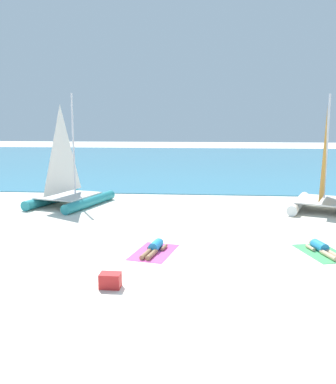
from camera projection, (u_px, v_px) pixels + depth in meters
The scene contains 9 objects.
ground_plane at pixel (176, 199), 21.54m from camera, with size 120.00×120.00×0.00m, color silver.
ocean_water at pixel (191, 161), 42.48m from camera, with size 120.00×40.00×0.05m, color teal.
sailboat_teal at pixel (69, 189), 19.83m from camera, with size 3.59×4.59×5.27m.
sailboat_white at pixel (323, 194), 18.67m from camera, with size 3.74×4.58×5.16m.
towel_left at pixel (154, 252), 12.80m from camera, with size 1.10×1.90×0.01m, color #D84C99.
sunbather_left at pixel (154, 248), 12.84m from camera, with size 0.71×1.56×0.30m.
towel_right at pixel (323, 253), 12.73m from camera, with size 1.10×1.90×0.01m, color #4CB266.
sunbather_right at pixel (322, 248), 12.77m from camera, with size 0.80×1.55×0.30m.
cooler_box at pixel (110, 280), 10.06m from camera, with size 0.50×0.36×0.36m, color red.
Camera 1 is at (1.46, -11.13, 3.96)m, focal length 39.16 mm.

